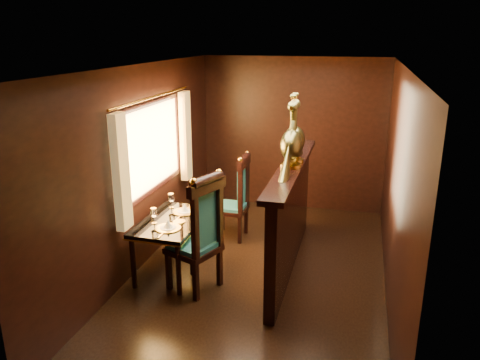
{
  "coord_description": "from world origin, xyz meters",
  "views": [
    {
      "loc": [
        1.08,
        -5.04,
        2.85
      ],
      "look_at": [
        -0.32,
        0.3,
        1.11
      ],
      "focal_mm": 35.0,
      "sensor_mm": 36.0,
      "label": 1
    }
  ],
  "objects_px": {
    "chair_left": "(202,231)",
    "chair_right": "(239,195)",
    "peacock_right": "(295,128)",
    "dining_table": "(172,225)",
    "peacock_left": "(292,132)"
  },
  "relations": [
    {
      "from": "chair_left",
      "to": "peacock_right",
      "type": "bearing_deg",
      "value": 67.88
    },
    {
      "from": "chair_left",
      "to": "peacock_right",
      "type": "distance_m",
      "value": 1.62
    },
    {
      "from": "chair_left",
      "to": "chair_right",
      "type": "height_order",
      "value": "chair_left"
    },
    {
      "from": "dining_table",
      "to": "chair_left",
      "type": "relative_size",
      "value": 0.82
    },
    {
      "from": "chair_left",
      "to": "peacock_left",
      "type": "height_order",
      "value": "peacock_left"
    },
    {
      "from": "chair_right",
      "to": "chair_left",
      "type": "bearing_deg",
      "value": -90.15
    },
    {
      "from": "chair_right",
      "to": "peacock_right",
      "type": "xyz_separation_m",
      "value": [
        0.85,
        -0.61,
        1.12
      ]
    },
    {
      "from": "dining_table",
      "to": "chair_right",
      "type": "bearing_deg",
      "value": 66.21
    },
    {
      "from": "dining_table",
      "to": "peacock_left",
      "type": "height_order",
      "value": "peacock_left"
    },
    {
      "from": "peacock_right",
      "to": "dining_table",
      "type": "bearing_deg",
      "value": -158.52
    },
    {
      "from": "chair_left",
      "to": "peacock_left",
      "type": "relative_size",
      "value": 1.71
    },
    {
      "from": "chair_left",
      "to": "chair_right",
      "type": "xyz_separation_m",
      "value": [
        0.02,
        1.52,
        -0.09
      ]
    },
    {
      "from": "chair_left",
      "to": "chair_right",
      "type": "relative_size",
      "value": 1.13
    },
    {
      "from": "chair_right",
      "to": "dining_table",
      "type": "bearing_deg",
      "value": -114.09
    },
    {
      "from": "peacock_right",
      "to": "chair_left",
      "type": "bearing_deg",
      "value": -133.75
    }
  ]
}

